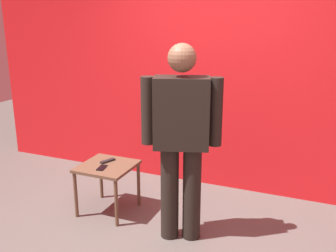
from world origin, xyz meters
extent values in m
cube|color=red|center=(0.00, 1.67, 1.36)|extent=(6.11, 0.12, 2.72)
cylinder|color=black|center=(-0.02, 0.34, 0.44)|extent=(0.21, 0.21, 0.88)
cylinder|color=black|center=(0.18, 0.41, 0.44)|extent=(0.21, 0.21, 0.88)
cube|color=black|center=(0.08, 0.38, 1.19)|extent=(0.53, 0.38, 0.62)
cube|color=red|center=(0.04, 0.49, 1.22)|extent=(0.13, 0.05, 0.52)
cube|color=#C68CB7|center=(0.04, 0.50, 1.21)|extent=(0.05, 0.02, 0.47)
cylinder|color=black|center=(-0.20, 0.28, 1.21)|extent=(0.15, 0.15, 0.59)
cylinder|color=black|center=(0.36, 0.47, 1.21)|extent=(0.15, 0.15, 0.59)
sphere|color=brown|center=(0.08, 0.38, 1.66)|extent=(0.24, 0.24, 0.24)
cube|color=brown|center=(-0.80, 0.54, 0.51)|extent=(0.53, 0.53, 0.03)
cylinder|color=brown|center=(-1.03, 0.30, 0.25)|extent=(0.04, 0.04, 0.49)
cylinder|color=brown|center=(-0.56, 0.30, 0.25)|extent=(0.04, 0.04, 0.49)
cylinder|color=brown|center=(-1.03, 0.78, 0.25)|extent=(0.04, 0.04, 0.49)
cylinder|color=brown|center=(-0.56, 0.78, 0.25)|extent=(0.04, 0.04, 0.49)
cube|color=black|center=(-0.80, 0.44, 0.53)|extent=(0.10, 0.15, 0.01)
cube|color=black|center=(-0.84, 0.62, 0.53)|extent=(0.10, 0.17, 0.02)
camera|label=1|loc=(1.22, -2.63, 2.00)|focal=41.27mm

